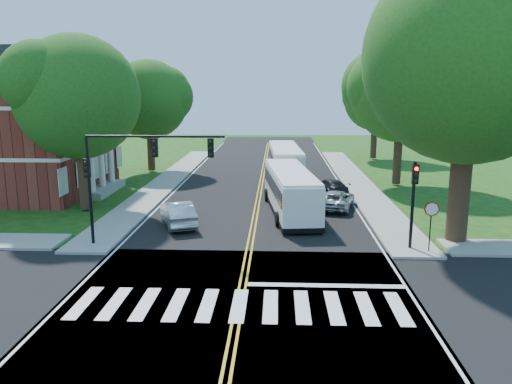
# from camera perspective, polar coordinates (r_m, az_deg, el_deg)

# --- Properties ---
(ground) EXTENTS (140.00, 140.00, 0.00)m
(ground) POSITION_cam_1_polar(r_m,az_deg,el_deg) (19.91, -1.84, -12.25)
(ground) COLOR #134110
(ground) RESTS_ON ground
(road) EXTENTS (14.00, 96.00, 0.01)m
(road) POSITION_cam_1_polar(r_m,az_deg,el_deg) (37.05, 0.25, -0.83)
(road) COLOR black
(road) RESTS_ON ground
(cross_road) EXTENTS (60.00, 12.00, 0.01)m
(cross_road) POSITION_cam_1_polar(r_m,az_deg,el_deg) (19.91, -1.84, -12.24)
(cross_road) COLOR black
(cross_road) RESTS_ON ground
(center_line) EXTENTS (0.36, 70.00, 0.01)m
(center_line) POSITION_cam_1_polar(r_m,az_deg,el_deg) (40.96, 0.48, 0.40)
(center_line) COLOR gold
(center_line) RESTS_ON road
(edge_line_w) EXTENTS (0.12, 70.00, 0.01)m
(edge_line_w) POSITION_cam_1_polar(r_m,az_deg,el_deg) (41.75, -8.89, 0.48)
(edge_line_w) COLOR silver
(edge_line_w) RESTS_ON road
(edge_line_e) EXTENTS (0.12, 70.00, 0.01)m
(edge_line_e) POSITION_cam_1_polar(r_m,az_deg,el_deg) (41.29, 9.95, 0.32)
(edge_line_e) COLOR silver
(edge_line_e) RESTS_ON road
(crosswalk) EXTENTS (12.60, 3.00, 0.01)m
(crosswalk) POSITION_cam_1_polar(r_m,az_deg,el_deg) (19.45, -1.96, -12.81)
(crosswalk) COLOR silver
(crosswalk) RESTS_ON road
(stop_bar) EXTENTS (6.60, 0.40, 0.01)m
(stop_bar) POSITION_cam_1_polar(r_m,az_deg,el_deg) (21.42, 8.03, -10.53)
(stop_bar) COLOR silver
(stop_bar) RESTS_ON road
(sidewalk_nw) EXTENTS (2.60, 40.00, 0.15)m
(sidewalk_nw) POSITION_cam_1_polar(r_m,az_deg,el_deg) (44.93, -10.03, 1.32)
(sidewalk_nw) COLOR gray
(sidewalk_nw) RESTS_ON ground
(sidewalk_ne) EXTENTS (2.60, 40.00, 0.15)m
(sidewalk_ne) POSITION_cam_1_polar(r_m,az_deg,el_deg) (44.40, 11.38, 1.14)
(sidewalk_ne) COLOR gray
(sidewalk_ne) RESTS_ON ground
(tree_ne_big) EXTENTS (10.80, 10.80, 14.91)m
(tree_ne_big) POSITION_cam_1_polar(r_m,az_deg,el_deg) (27.87, 23.34, 13.98)
(tree_ne_big) COLOR #352015
(tree_ne_big) RESTS_ON ground
(tree_west_near) EXTENTS (8.00, 8.00, 11.40)m
(tree_west_near) POSITION_cam_1_polar(r_m,az_deg,el_deg) (34.63, -19.72, 10.16)
(tree_west_near) COLOR #352015
(tree_west_near) RESTS_ON ground
(tree_west_far) EXTENTS (7.60, 7.60, 10.67)m
(tree_west_far) POSITION_cam_1_polar(r_m,az_deg,el_deg) (49.72, -12.15, 10.26)
(tree_west_far) COLOR #352015
(tree_west_far) RESTS_ON ground
(tree_east_mid) EXTENTS (8.40, 8.40, 11.93)m
(tree_east_mid) POSITION_cam_1_polar(r_m,az_deg,el_deg) (43.31, 16.28, 11.01)
(tree_east_mid) COLOR #352015
(tree_east_mid) RESTS_ON ground
(tree_east_far) EXTENTS (7.20, 7.20, 10.34)m
(tree_east_far) POSITION_cam_1_polar(r_m,az_deg,el_deg) (59.18, 13.52, 10.28)
(tree_east_far) COLOR #352015
(tree_east_far) RESTS_ON ground
(signal_nw) EXTENTS (7.15, 0.46, 5.66)m
(signal_nw) POSITION_cam_1_polar(r_m,az_deg,el_deg) (25.88, -13.87, 3.16)
(signal_nw) COLOR black
(signal_nw) RESTS_ON ground
(signal_ne) EXTENTS (0.30, 0.46, 4.40)m
(signal_ne) POSITION_cam_1_polar(r_m,az_deg,el_deg) (26.00, 17.57, -0.18)
(signal_ne) COLOR black
(signal_ne) RESTS_ON ground
(stop_sign) EXTENTS (0.76, 0.08, 2.53)m
(stop_sign) POSITION_cam_1_polar(r_m,az_deg,el_deg) (25.99, 19.41, -2.41)
(stop_sign) COLOR black
(stop_sign) RESTS_ON ground
(bus_lead) EXTENTS (3.67, 11.22, 2.85)m
(bus_lead) POSITION_cam_1_polar(r_m,az_deg,el_deg) (32.92, 3.93, 0.21)
(bus_lead) COLOR white
(bus_lead) RESTS_ON road
(bus_follow) EXTENTS (3.27, 11.54, 2.95)m
(bus_follow) POSITION_cam_1_polar(r_m,az_deg,el_deg) (45.06, 3.34, 3.44)
(bus_follow) COLOR white
(bus_follow) RESTS_ON road
(hatchback) EXTENTS (3.09, 4.76, 1.48)m
(hatchback) POSITION_cam_1_polar(r_m,az_deg,el_deg) (30.21, -8.92, -2.44)
(hatchback) COLOR silver
(hatchback) RESTS_ON road
(suv) EXTENTS (3.17, 4.85, 1.24)m
(suv) POSITION_cam_1_polar(r_m,az_deg,el_deg) (34.57, 9.18, -0.84)
(suv) COLOR #B3B5BB
(suv) RESTS_ON road
(dark_sedan) EXTENTS (2.97, 4.36, 1.17)m
(dark_sedan) POSITION_cam_1_polar(r_m,az_deg,el_deg) (39.25, 8.45, 0.64)
(dark_sedan) COLOR black
(dark_sedan) RESTS_ON road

